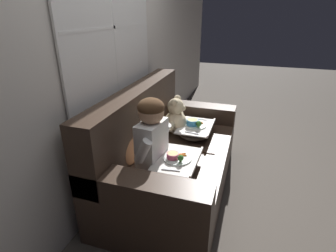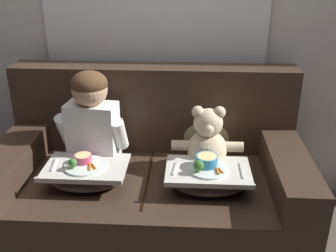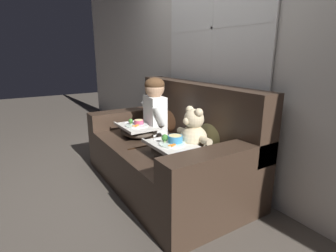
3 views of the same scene
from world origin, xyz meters
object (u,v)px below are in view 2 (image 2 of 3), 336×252
(teddy_bear, at_px, (207,143))
(throw_pillow_behind_child, at_px, (101,126))
(lap_tray_child, at_px, (86,174))
(couch, at_px, (151,181))
(child_figure, at_px, (92,115))
(throw_pillow_behind_teddy, at_px, (206,128))
(lap_tray_teddy, at_px, (208,177))

(teddy_bear, bearing_deg, throw_pillow_behind_child, 162.59)
(throw_pillow_behind_child, xyz_separation_m, lap_tray_child, (-0.00, -0.44, -0.11))
(couch, distance_m, throw_pillow_behind_child, 0.50)
(child_figure, bearing_deg, throw_pillow_behind_teddy, 17.07)
(throw_pillow_behind_child, xyz_separation_m, throw_pillow_behind_teddy, (0.70, 0.00, 0.00))
(throw_pillow_behind_child, relative_size, teddy_bear, 0.85)
(couch, bearing_deg, child_figure, 176.95)
(child_figure, distance_m, teddy_bear, 0.71)
(throw_pillow_behind_child, xyz_separation_m, child_figure, (-0.00, -0.21, 0.16))
(throw_pillow_behind_teddy, height_order, lap_tray_child, throw_pillow_behind_teddy)
(couch, relative_size, throw_pillow_behind_child, 4.93)
(couch, bearing_deg, throw_pillow_behind_child, 146.28)
(child_figure, height_order, teddy_bear, child_figure)
(lap_tray_child, bearing_deg, lap_tray_teddy, 0.06)
(throw_pillow_behind_child, distance_m, throw_pillow_behind_teddy, 0.70)
(teddy_bear, distance_m, lap_tray_teddy, 0.24)
(couch, xyz_separation_m, lap_tray_child, (-0.35, -0.20, 0.16))
(throw_pillow_behind_child, distance_m, lap_tray_teddy, 0.83)
(child_figure, relative_size, lap_tray_child, 1.29)
(throw_pillow_behind_teddy, bearing_deg, teddy_bear, -90.00)
(throw_pillow_behind_child, height_order, teddy_bear, teddy_bear)
(couch, distance_m, lap_tray_child, 0.43)
(teddy_bear, xyz_separation_m, lap_tray_child, (-0.70, -0.22, -0.11))
(couch, xyz_separation_m, teddy_bear, (0.35, 0.01, 0.27))
(throw_pillow_behind_child, relative_size, lap_tray_teddy, 0.78)
(throw_pillow_behind_teddy, xyz_separation_m, child_figure, (-0.70, -0.21, 0.16))
(throw_pillow_behind_child, bearing_deg, throw_pillow_behind_teddy, 0.00)
(throw_pillow_behind_teddy, xyz_separation_m, lap_tray_child, (-0.70, -0.44, -0.11))
(couch, relative_size, lap_tray_teddy, 3.85)
(throw_pillow_behind_child, bearing_deg, teddy_bear, -17.41)
(couch, bearing_deg, lap_tray_child, -149.82)
(couch, relative_size, throw_pillow_behind_teddy, 4.90)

